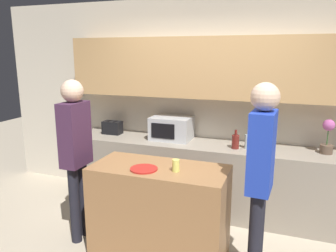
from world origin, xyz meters
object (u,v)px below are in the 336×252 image
toaster (112,127)px  person_center (76,147)px  potted_plant (328,137)px  person_left (261,167)px  bottle_0 (235,141)px  bottle_1 (248,141)px  microwave (171,128)px  plate_on_island (144,169)px  bottle_2 (258,138)px  cup_0 (176,165)px

toaster → person_center: size_ratio=0.15×
potted_plant → person_left: size_ratio=0.22×
bottle_0 → bottle_1: 0.14m
microwave → toaster: size_ratio=2.00×
plate_on_island → person_left: person_left is taller
potted_plant → bottle_2: (-0.75, -0.04, -0.07)m
plate_on_island → person_center: size_ratio=0.15×
bottle_2 → person_left: bearing=-84.3°
toaster → person_left: person_left is taller
potted_plant → plate_on_island: bearing=-142.0°
bottle_0 → potted_plant: bearing=8.6°
toaster → potted_plant: bearing=0.0°
person_center → bottle_1: bearing=123.5°
plate_on_island → person_center: person_center is taller
plate_on_island → bottle_1: bearing=56.0°
bottle_0 → bottle_1: bottle_1 is taller
bottle_1 → person_center: size_ratio=0.14×
bottle_2 → plate_on_island: bearing=-126.0°
cup_0 → person_left: size_ratio=0.06×
bottle_1 → bottle_0: bearing=-161.3°
bottle_2 → plate_on_island: size_ratio=1.25×
bottle_1 → person_left: bearing=-78.6°
toaster → bottle_2: 1.99m
bottle_1 → bottle_2: (0.11, 0.07, 0.03)m
bottle_0 → person_center: person_center is taller
bottle_1 → person_left: (0.23, -1.15, 0.09)m
microwave → bottle_0: microwave is taller
plate_on_island → bottle_0: bearing=59.7°
bottle_0 → person_left: 1.17m
bottle_2 → microwave: bearing=178.0°
potted_plant → bottle_0: bearing=-171.4°
potted_plant → person_center: person_center is taller
microwave → person_center: (-0.65, -1.19, 0.01)m
microwave → potted_plant: 1.86m
cup_0 → person_center: size_ratio=0.07×
bottle_0 → plate_on_island: bearing=-120.3°
microwave → potted_plant: (1.86, 0.00, 0.05)m
microwave → person_left: (1.23, -1.25, 0.03)m
potted_plant → cup_0: 1.87m
bottle_0 → plate_on_island: size_ratio=0.88×
microwave → person_left: size_ratio=0.29×
microwave → toaster: 0.88m
cup_0 → person_left: bearing=-0.3°
bottle_1 → person_left: size_ratio=0.13×
bottle_0 → person_left: person_left is taller
bottle_1 → microwave: bearing=174.0°
bottle_1 → person_center: (-1.64, -1.09, 0.07)m
toaster → person_left: (2.11, -1.25, 0.09)m
potted_plant → bottle_1: 0.88m
toaster → bottle_1: (1.88, -0.11, 0.00)m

